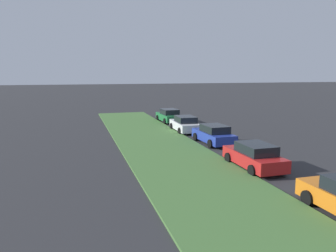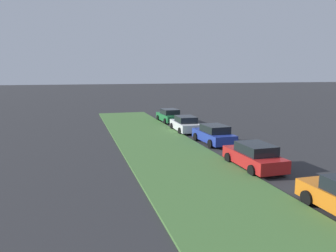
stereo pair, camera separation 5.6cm
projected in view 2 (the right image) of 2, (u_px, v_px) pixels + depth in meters
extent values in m
cube|color=#477238|center=(214.00, 193.00, 14.54)|extent=(60.00, 6.00, 0.12)
cylinder|color=black|center=(307.00, 198.00, 13.27)|extent=(0.64, 0.22, 0.64)
cube|color=red|center=(254.00, 158.00, 18.43)|extent=(4.32, 1.84, 0.70)
cube|color=black|center=(256.00, 149.00, 18.13)|extent=(2.22, 1.62, 0.55)
cylinder|color=black|center=(228.00, 158.00, 19.49)|extent=(0.64, 0.23, 0.64)
cylinder|color=black|center=(255.00, 156.00, 20.00)|extent=(0.64, 0.23, 0.64)
cylinder|color=black|center=(252.00, 171.00, 16.94)|extent=(0.64, 0.23, 0.64)
cylinder|color=black|center=(281.00, 168.00, 17.44)|extent=(0.64, 0.23, 0.64)
cube|color=#23389E|center=(213.00, 136.00, 24.84)|extent=(4.37, 1.98, 0.70)
cube|color=black|center=(215.00, 129.00, 24.55)|extent=(2.27, 1.69, 0.55)
cylinder|color=black|center=(196.00, 137.00, 25.87)|extent=(0.65, 0.25, 0.64)
cylinder|color=black|center=(216.00, 135.00, 26.43)|extent=(0.65, 0.25, 0.64)
cylinder|color=black|center=(211.00, 144.00, 23.34)|extent=(0.65, 0.25, 0.64)
cylinder|color=black|center=(232.00, 142.00, 23.90)|extent=(0.65, 0.25, 0.64)
cube|color=silver|center=(185.00, 126.00, 29.80)|extent=(4.35, 1.91, 0.70)
cube|color=black|center=(186.00, 119.00, 29.51)|extent=(2.24, 1.66, 0.55)
cylinder|color=black|center=(172.00, 126.00, 30.91)|extent=(0.65, 0.24, 0.64)
cylinder|color=black|center=(190.00, 126.00, 31.36)|extent=(0.65, 0.24, 0.64)
cylinder|color=black|center=(180.00, 131.00, 28.33)|extent=(0.65, 0.24, 0.64)
cylinder|color=black|center=(199.00, 130.00, 28.78)|extent=(0.65, 0.24, 0.64)
cube|color=#1E6B38|center=(169.00, 117.00, 35.54)|extent=(4.36, 1.96, 0.70)
cube|color=black|center=(170.00, 112.00, 35.25)|extent=(2.26, 1.68, 0.55)
cylinder|color=black|center=(158.00, 118.00, 36.58)|extent=(0.65, 0.24, 0.64)
cylinder|color=black|center=(173.00, 117.00, 37.13)|extent=(0.65, 0.24, 0.64)
cylinder|color=black|center=(165.00, 121.00, 34.04)|extent=(0.65, 0.24, 0.64)
cylinder|color=black|center=(181.00, 121.00, 34.60)|extent=(0.65, 0.24, 0.64)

